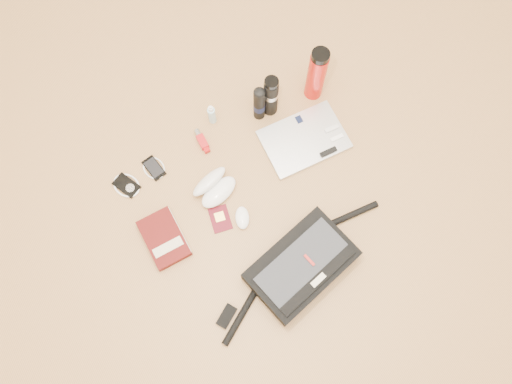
# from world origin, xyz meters

# --- Properties ---
(ground) EXTENTS (4.00, 4.00, 0.00)m
(ground) POSITION_xyz_m (0.00, 0.00, 0.00)
(ground) COLOR #AE7D48
(ground) RESTS_ON ground
(messenger_bag) EXTENTS (0.80, 0.32, 0.11)m
(messenger_bag) POSITION_xyz_m (-0.02, -0.24, 0.05)
(messenger_bag) COLOR black
(messenger_bag) RESTS_ON ground
(laptop) EXTENTS (0.36, 0.26, 0.03)m
(laptop) POSITION_xyz_m (0.28, 0.21, 0.01)
(laptop) COLOR #BBBBBD
(laptop) RESTS_ON ground
(book) EXTENTS (0.15, 0.22, 0.04)m
(book) POSITION_xyz_m (-0.42, 0.13, 0.02)
(book) COLOR #4A0C0A
(book) RESTS_ON ground
(passport) EXTENTS (0.10, 0.12, 0.01)m
(passport) POSITION_xyz_m (-0.19, 0.09, 0.00)
(passport) COLOR #550A14
(passport) RESTS_ON ground
(mouse) EXTENTS (0.09, 0.11, 0.03)m
(mouse) POSITION_xyz_m (-0.11, 0.05, 0.02)
(mouse) COLOR white
(mouse) RESTS_ON ground
(sunglasses_case) EXTENTS (0.20, 0.18, 0.10)m
(sunglasses_case) POSITION_xyz_m (-0.15, 0.21, 0.03)
(sunglasses_case) COLOR white
(sunglasses_case) RESTS_ON ground
(ipod) EXTENTS (0.12, 0.12, 0.01)m
(ipod) POSITION_xyz_m (-0.45, 0.41, 0.01)
(ipod) COLOR black
(ipod) RESTS_ON ground
(phone) EXTENTS (0.09, 0.11, 0.01)m
(phone) POSITION_xyz_m (-0.32, 0.42, 0.01)
(phone) COLOR black
(phone) RESTS_ON ground
(inhaler) EXTENTS (0.04, 0.11, 0.03)m
(inhaler) POSITION_xyz_m (-0.09, 0.42, 0.01)
(inhaler) COLOR #B4171A
(inhaler) RESTS_ON ground
(spray_bottle) EXTENTS (0.04, 0.04, 0.12)m
(spray_bottle) POSITION_xyz_m (-0.00, 0.49, 0.05)
(spray_bottle) COLOR #A7D4E6
(spray_bottle) RESTS_ON ground
(aerosol_can) EXTENTS (0.06, 0.06, 0.21)m
(aerosol_can) POSITION_xyz_m (0.18, 0.41, 0.10)
(aerosol_can) COLOR black
(aerosol_can) RESTS_ON ground
(thermos_black) EXTENTS (0.08, 0.08, 0.24)m
(thermos_black) POSITION_xyz_m (0.23, 0.41, 0.12)
(thermos_black) COLOR black
(thermos_black) RESTS_ON ground
(thermos_red) EXTENTS (0.08, 0.08, 0.29)m
(thermos_red) POSITION_xyz_m (0.43, 0.39, 0.15)
(thermos_red) COLOR red
(thermos_red) RESTS_ON ground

